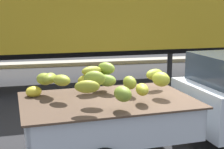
% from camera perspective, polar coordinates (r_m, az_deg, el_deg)
% --- Properties ---
extents(ground, '(220.00, 220.00, 0.00)m').
position_cam_1_polar(ground, '(6.45, 10.62, -11.91)').
color(ground, '#28282B').
extents(curb_strip, '(80.00, 0.80, 0.16)m').
position_cam_1_polar(curb_strip, '(15.23, -3.28, 2.08)').
color(curb_strip, gray).
rests_on(curb_strip, ground).
extents(pickup_truck, '(4.94, 2.10, 1.70)m').
position_cam_1_polar(pickup_truck, '(6.19, 16.01, -4.41)').
color(pickup_truck, silver).
rests_on(pickup_truck, ground).
extents(semi_trailer, '(12.10, 3.13, 3.95)m').
position_cam_1_polar(semi_trailer, '(10.90, -6.41, 11.36)').
color(semi_trailer, gold).
rests_on(semi_trailer, ground).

